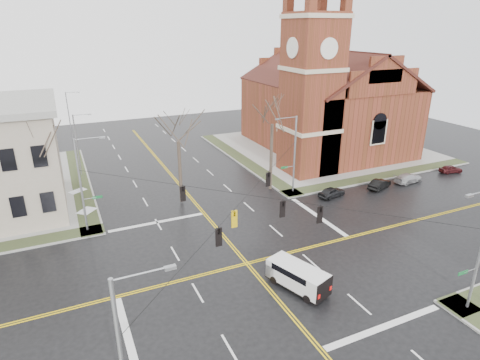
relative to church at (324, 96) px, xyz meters
name	(u,v)px	position (x,y,z in m)	size (l,w,h in m)	color
ground	(247,263)	(-24.76, -24.78, -8.43)	(120.00, 120.00, 0.00)	black
sidewalks	(247,263)	(-24.76, -24.78, -8.36)	(80.00, 80.00, 0.17)	gray
road_markings	(247,263)	(-24.76, -24.78, -8.43)	(100.00, 100.00, 0.01)	gold
church	(324,96)	(0.00, 0.00, 0.00)	(24.28, 27.48, 27.50)	#602E19
signal_pole_ne	(293,153)	(-13.44, -13.28, -3.48)	(2.75, 0.22, 9.00)	gray
signal_pole_nw	(82,183)	(-36.09, -13.28, -3.48)	(2.75, 0.22, 9.00)	gray
signal_pole_se	(480,247)	(-13.44, -36.28, -3.48)	(2.75, 0.22, 9.00)	gray
signal_pole_sw	(126,360)	(-36.09, -36.28, -3.48)	(2.75, 0.22, 9.00)	gray
span_wires	(247,195)	(-24.76, -24.78, -2.23)	(23.02, 23.02, 0.03)	black
traffic_signals	(251,207)	(-24.76, -25.45, -2.98)	(8.21, 8.26, 1.30)	black
streetlight_north_a	(78,143)	(-35.42, 3.22, -3.97)	(2.30, 0.20, 8.00)	gray
streetlight_north_b	(70,114)	(-35.42, 23.22, -3.97)	(2.30, 0.20, 8.00)	gray
cargo_van	(296,275)	(-22.83, -29.16, -7.34)	(3.38, 5.17, 1.84)	white
parked_car_a	(332,192)	(-9.92, -16.29, -7.84)	(1.39, 3.46, 1.18)	black
parked_car_b	(379,184)	(-3.14, -16.64, -7.84)	(1.26, 3.61, 1.19)	black
parked_car_c	(408,178)	(1.63, -16.55, -7.85)	(1.65, 4.05, 1.17)	#B7B7B9
parked_car_d	(451,169)	(9.56, -16.26, -7.91)	(1.24, 3.08, 1.05)	#3F1215
tree_nw_far	(38,147)	(-39.30, -11.34, -0.18)	(4.00, 4.00, 11.40)	#382D24
tree_nw_near	(178,137)	(-26.09, -10.66, -0.91)	(4.00, 4.00, 10.37)	#382D24
tree_ne	(272,120)	(-15.29, -11.45, 0.12)	(4.00, 4.00, 11.83)	#382D24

